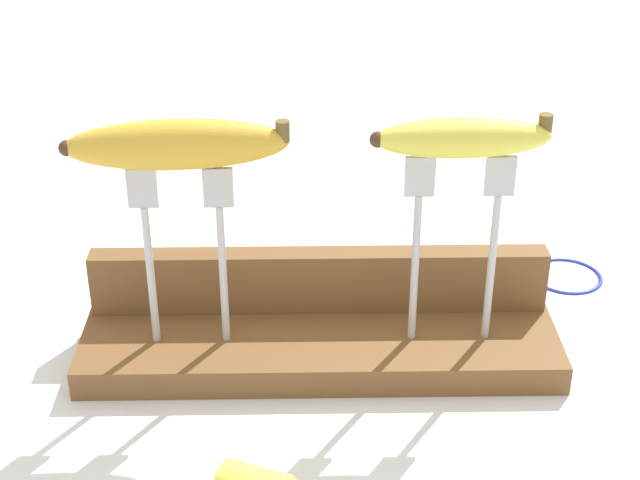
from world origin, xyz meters
TOP-DOWN VIEW (x-y plane):
  - ground_plane at (0.00, 0.00)m, footprint 3.00×3.00m
  - wooden_board at (0.00, 0.00)m, footprint 0.45×0.12m
  - board_backstop at (0.00, 0.05)m, footprint 0.44×0.03m
  - fork_stand_left at (-0.12, -0.01)m, footprint 0.09×0.01m
  - fork_stand_right at (0.12, -0.01)m, footprint 0.09×0.01m
  - banana_raised_left at (-0.12, -0.01)m, footprint 0.19×0.05m
  - banana_raised_right at (0.12, -0.01)m, footprint 0.15×0.04m
  - wire_coil at (0.27, 0.15)m, footprint 0.08×0.08m

SIDE VIEW (x-z plane):
  - ground_plane at x=0.00m, z-range 0.00..0.00m
  - wire_coil at x=0.27m, z-range 0.00..0.00m
  - wooden_board at x=0.00m, z-range 0.00..0.03m
  - board_backstop at x=0.00m, z-range 0.03..0.09m
  - fork_stand_left at x=-0.12m, z-range 0.05..0.22m
  - fork_stand_right at x=0.12m, z-range 0.05..0.23m
  - banana_raised_left at x=-0.12m, z-range 0.20..0.25m
  - banana_raised_right at x=0.12m, z-range 0.21..0.25m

